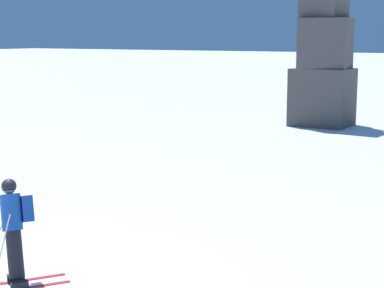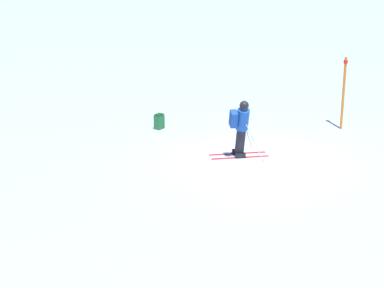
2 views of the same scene
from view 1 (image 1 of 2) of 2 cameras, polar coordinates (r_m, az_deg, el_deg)
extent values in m
cube|color=red|center=(11.39, -15.37, -11.70)|extent=(1.00, 1.42, 0.01)
cube|color=black|center=(11.37, -15.39, -11.39)|extent=(0.27, 0.31, 0.12)
cube|color=black|center=(11.03, -15.09, -12.03)|extent=(0.27, 0.31, 0.12)
cylinder|color=black|center=(11.19, -15.46, -9.40)|extent=(0.53, 0.48, 0.82)
cylinder|color=#194799|center=(11.19, -15.77, -5.87)|extent=(0.60, 0.56, 0.68)
sphere|color=tan|center=(11.20, -15.95, -3.76)|extent=(0.35, 0.34, 0.27)
sphere|color=black|center=(11.20, -15.96, -3.62)|extent=(0.40, 0.39, 0.31)
cube|color=#194293|center=(11.22, -14.46, -5.60)|extent=(0.43, 0.37, 0.50)
cube|color=#4C4742|center=(29.99, 11.50, 4.10)|extent=(2.55, 2.17, 2.62)
cube|color=#4C4742|center=(29.76, 11.80, 8.74)|extent=(2.36, 2.17, 2.25)
camera|label=2|loc=(27.77, -12.45, 12.93)|focal=60.00mm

